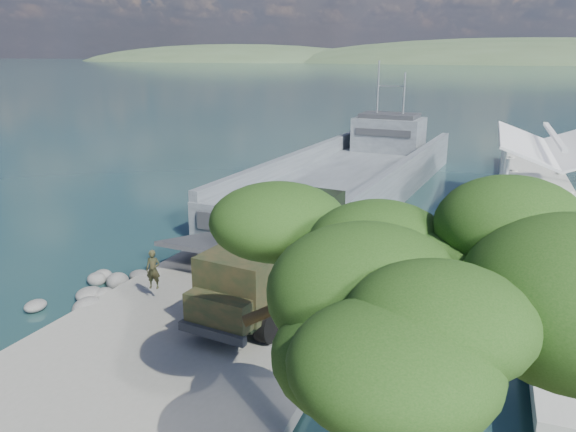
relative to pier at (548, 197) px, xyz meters
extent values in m
plane|color=#1C4244|center=(-13.00, -18.77, -1.60)|extent=(1400.00, 1400.00, 0.00)
cube|color=gray|center=(-13.00, -19.77, -1.35)|extent=(10.00, 18.00, 0.50)
cube|color=#9C9D94|center=(0.00, -0.77, -0.60)|extent=(4.00, 44.00, 0.50)
cube|color=#474D54|center=(-12.86, 3.66, -1.17)|extent=(11.54, 29.41, 2.39)
cube|color=#474D54|center=(-16.85, 4.08, 0.60)|extent=(3.56, 28.57, 1.24)
cube|color=#474D54|center=(-8.87, 3.24, 0.60)|extent=(3.56, 28.57, 1.24)
cube|color=#474D54|center=(-14.35, -10.50, -0.64)|extent=(8.59, 1.28, 2.48)
cube|color=#474D54|center=(-11.86, 13.16, 1.46)|extent=(6.10, 4.40, 2.87)
cube|color=#2F3135|center=(-11.86, 13.16, 3.08)|extent=(5.07, 3.54, 0.38)
cylinder|color=#A0A2A5|center=(-13.01, 13.28, 5.28)|extent=(0.15, 0.15, 4.78)
cylinder|color=#A0A2A5|center=(-10.72, 13.04, 4.80)|extent=(0.15, 0.15, 3.82)
cylinder|color=black|center=(-12.49, -19.61, -0.44)|extent=(0.65, 1.37, 1.32)
cylinder|color=black|center=(-10.19, -19.97, -0.44)|extent=(0.65, 1.37, 1.32)
cylinder|color=black|center=(-11.96, -16.21, -0.44)|extent=(0.65, 1.37, 1.32)
cylinder|color=black|center=(-9.66, -16.57, -0.44)|extent=(0.65, 1.37, 1.32)
cylinder|color=black|center=(-11.64, -14.21, -0.44)|extent=(0.65, 1.37, 1.32)
cylinder|color=black|center=(-9.34, -14.57, -0.44)|extent=(0.65, 1.37, 1.32)
cube|color=black|center=(-10.90, -16.99, -0.29)|extent=(3.39, 7.94, 0.25)
cube|color=#1F301A|center=(-11.32, -19.69, 0.77)|extent=(2.81, 2.39, 2.02)
cube|color=#1F301A|center=(-11.51, -20.89, 0.27)|extent=(2.44, 1.26, 1.01)
cube|color=#1F301A|center=(-10.68, -15.59, 0.06)|extent=(3.22, 4.99, 0.35)
cube|color=black|center=(-10.65, -15.39, 1.53)|extent=(2.99, 4.17, 2.53)
cube|color=#2F3135|center=(-11.59, -21.39, -0.34)|extent=(2.54, 0.64, 0.30)
imported|color=#1F301A|center=(-15.79, -18.16, -0.31)|extent=(0.65, 0.49, 1.59)
ellipsoid|color=#1A3B10|center=(-4.39, -27.69, 4.63)|extent=(6.23, 5.79, 2.67)
ellipsoid|color=#1A3B10|center=(-8.17, -24.35, 4.63)|extent=(3.12, 3.12, 1.78)
camera|label=1|loc=(-3.85, -35.91, 8.36)|focal=35.00mm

